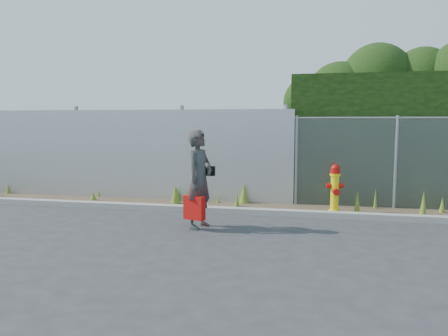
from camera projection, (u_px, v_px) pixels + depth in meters
ground at (224, 236)px, 7.37m from camera, size 80.00×80.00×0.00m
curb at (242, 211)px, 9.11m from camera, size 16.00×0.22×0.12m
weed_strip at (248, 202)px, 9.74m from camera, size 16.00×1.25×0.54m
corrugated_fence at (121, 154)px, 10.83m from camera, size 8.50×0.21×2.30m
chainlink_fence at (448, 163)px, 9.31m from camera, size 6.50×0.07×2.05m
hedge at (444, 114)px, 10.19m from camera, size 7.54×2.10×3.80m
fire_hydrant at (335, 189)px, 9.16m from camera, size 0.35×0.32×1.06m
woman at (199, 179)px, 7.86m from camera, size 0.59×0.74×1.78m
red_tote_bag at (194, 208)px, 7.74m from camera, size 0.38×0.14×0.50m
black_shoulder_bag at (209, 171)px, 8.03m from camera, size 0.23×0.10×0.17m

